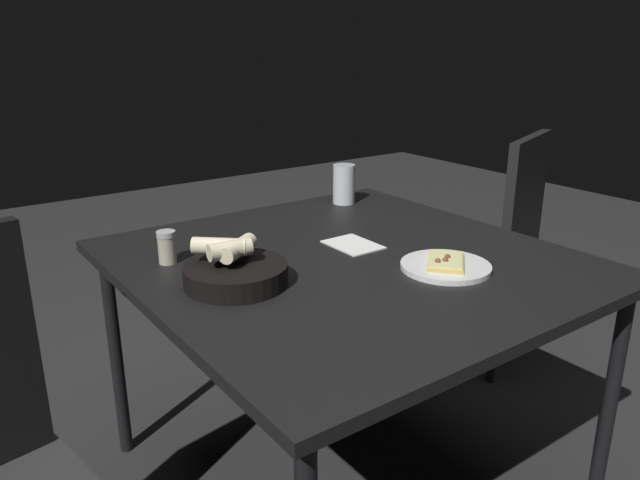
% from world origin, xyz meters
% --- Properties ---
extents(ground, '(8.00, 8.00, 0.00)m').
position_xyz_m(ground, '(0.00, 0.00, 0.00)').
color(ground, '#282828').
extents(dining_table, '(1.17, 1.13, 0.72)m').
position_xyz_m(dining_table, '(0.00, 0.00, 0.67)').
color(dining_table, black).
rests_on(dining_table, ground).
extents(pizza_plate, '(0.23, 0.23, 0.04)m').
position_xyz_m(pizza_plate, '(0.22, 0.15, 0.73)').
color(pizza_plate, white).
rests_on(pizza_plate, dining_table).
extents(bread_basket, '(0.25, 0.25, 0.12)m').
position_xyz_m(bread_basket, '(-0.01, -0.34, 0.76)').
color(bread_basket, black).
rests_on(bread_basket, dining_table).
extents(beer_glass, '(0.08, 0.08, 0.14)m').
position_xyz_m(beer_glass, '(-0.46, 0.35, 0.79)').
color(beer_glass, silver).
rests_on(beer_glass, dining_table).
extents(pepper_shaker, '(0.05, 0.05, 0.09)m').
position_xyz_m(pepper_shaker, '(-0.25, -0.41, 0.76)').
color(pepper_shaker, '#BFB299').
rests_on(pepper_shaker, dining_table).
extents(napkin, '(0.16, 0.12, 0.00)m').
position_xyz_m(napkin, '(-0.07, 0.08, 0.73)').
color(napkin, white).
rests_on(napkin, dining_table).
extents(chair_far, '(0.56, 0.56, 0.95)m').
position_xyz_m(chair_far, '(-0.25, 0.95, 0.53)').
color(chair_far, black).
rests_on(chair_far, ground).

